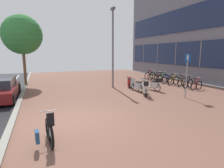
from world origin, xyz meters
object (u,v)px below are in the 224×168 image
Objects in this scene: bicycle_foreground at (48,131)px; bicycle_rack_00 at (196,85)px; scooter_mid at (152,84)px; scooter_far at (145,88)px; lamp_post at (113,44)px; bicycle_rack_01 at (188,84)px; bicycle_rack_04 at (167,80)px; scooter_extra at (137,86)px; bicycle_rack_03 at (174,81)px; bicycle_rack_08 at (150,75)px; scooter_near at (129,82)px; bicycle_rack_06 at (158,78)px; bicycle_rack_05 at (163,78)px; bicycle_rack_07 at (152,77)px; parking_sign at (187,71)px; bicycle_rack_02 at (182,82)px; parked_car_near at (0,89)px; street_tree at (22,35)px.

bicycle_foreground is 11.60m from bicycle_rack_00.
bicycle_foreground is at bearing -142.68° from scooter_mid.
lamp_post reaches higher than scooter_far.
bicycle_rack_04 is (-0.20, 2.31, -0.01)m from bicycle_rack_01.
scooter_extra is at bearing 164.58° from bicycle_rack_00.
bicycle_rack_01 is 0.94× the size of bicycle_rack_03.
scooter_near is at bearing -141.00° from bicycle_rack_08.
bicycle_rack_00 is 1.02× the size of bicycle_rack_06.
scooter_mid is (-3.10, 0.26, 0.09)m from bicycle_rack_01.
bicycle_rack_01 is 4.54m from scooter_near.
lamp_post is (-5.24, -0.62, 2.98)m from bicycle_rack_05.
bicycle_rack_03 reaches higher than bicycle_rack_07.
lamp_post reaches higher than parking_sign.
scooter_mid is (-3.20, -0.51, 0.08)m from bicycle_rack_02.
scooter_near is at bearing -165.57° from bicycle_rack_05.
bicycle_rack_06 is 6.55m from scooter_far.
scooter_mid is at bearing -136.96° from bicycle_rack_05.
bicycle_rack_04 is 12.72m from parked_car_near.
bicycle_rack_03 is at bearing 23.18° from scooter_mid.
parked_car_near is at bearing 173.94° from bicycle_rack_01.
bicycle_rack_02 is (10.65, 6.20, -0.04)m from bicycle_foreground.
parked_car_near is 8.12m from lamp_post.
lamp_post is (-5.38, 3.23, 3.00)m from bicycle_rack_00.
bicycle_rack_01 is 0.51× the size of parking_sign.
bicycle_rack_00 is (10.62, 4.66, -0.06)m from bicycle_foreground.
bicycle_rack_00 is at bearing -89.98° from bicycle_rack_08.
bicycle_foreground is 11.86m from street_tree.
scooter_mid reaches higher than bicycle_rack_00.
scooter_far is at bearing -137.28° from bicycle_rack_05.
bicycle_rack_05 is (-0.17, 2.31, 0.00)m from bicycle_rack_02.
bicycle_rack_07 is at bearing 91.23° from bicycle_rack_03.
bicycle_rack_02 is 1.04× the size of bicycle_rack_07.
parked_car_near is at bearing 159.83° from parking_sign.
bicycle_rack_02 is 1.03× the size of bicycle_rack_04.
bicycle_foreground is 12.93m from bicycle_rack_04.
lamp_post is (-5.22, 0.92, 2.98)m from bicycle_rack_03.
parked_car_near reaches higher than scooter_far.
scooter_mid is 10.92m from street_tree.
bicycle_rack_07 is at bearing -106.86° from bicycle_rack_08.
scooter_mid is at bearing -144.69° from bicycle_rack_04.
bicycle_rack_05 reaches higher than scooter_extra.
bicycle_foreground is at bearing -149.81° from bicycle_rack_02.
scooter_extra is (-4.07, -1.88, 0.06)m from bicycle_rack_04.
bicycle_rack_02 is at bearing 20.84° from scooter_far.
bicycle_rack_00 is at bearing -15.42° from scooter_extra.
scooter_near is 1.64m from scooter_extra.
bicycle_rack_04 is 3.85m from scooter_near.
bicycle_rack_03 is at bearing 33.68° from bicycle_foreground.
parking_sign is at bearing -60.40° from lamp_post.
bicycle_rack_07 is at bearing 33.43° from scooter_near.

